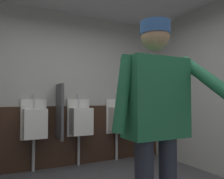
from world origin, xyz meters
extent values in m
cube|color=#B2B2AD|center=(0.00, 2.04, 1.34)|extent=(4.68, 0.12, 2.67)
cube|color=#382319|center=(0.00, 1.96, 0.52)|extent=(4.08, 0.03, 1.03)
cube|color=white|center=(-0.43, 1.95, 0.83)|extent=(0.40, 0.05, 0.65)
cube|color=white|center=(-0.43, 1.78, 0.78)|extent=(0.34, 0.30, 0.45)
cylinder|color=#B7BABF|center=(-0.43, 1.94, 1.12)|extent=(0.04, 0.04, 0.24)
cylinder|color=#B7BABF|center=(-0.43, 1.91, 0.28)|extent=(0.05, 0.05, 0.55)
cube|color=white|center=(0.32, 1.95, 0.83)|extent=(0.40, 0.05, 0.65)
cube|color=white|center=(0.32, 1.78, 0.78)|extent=(0.34, 0.30, 0.45)
cylinder|color=#B7BABF|center=(0.32, 1.94, 1.12)|extent=(0.04, 0.04, 0.24)
cylinder|color=#B7BABF|center=(0.32, 1.91, 0.28)|extent=(0.05, 0.05, 0.55)
cube|color=white|center=(1.07, 1.95, 0.83)|extent=(0.40, 0.05, 0.65)
cube|color=white|center=(1.07, 1.78, 0.78)|extent=(0.34, 0.30, 0.45)
cylinder|color=#B7BABF|center=(1.07, 1.94, 1.12)|extent=(0.04, 0.04, 0.24)
cylinder|color=#B7BABF|center=(1.07, 1.91, 0.28)|extent=(0.05, 0.05, 0.55)
cube|color=#4C4C51|center=(-0.05, 1.75, 0.95)|extent=(0.04, 0.40, 0.90)
cube|color=#26724C|center=(0.15, -0.51, 1.17)|extent=(0.48, 0.24, 0.60)
cylinder|color=#26724C|center=(-0.14, -0.51, 1.19)|extent=(0.17, 0.09, 0.56)
cylinder|color=#26724C|center=(0.43, -0.73, 1.31)|extent=(0.09, 0.50, 0.39)
sphere|color=tan|center=(0.15, -0.51, 1.64)|extent=(0.22, 0.22, 0.22)
cylinder|color=#335999|center=(0.15, -0.51, 1.70)|extent=(0.23, 0.23, 0.10)
camera|label=1|loc=(-0.91, -1.88, 1.16)|focal=35.77mm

